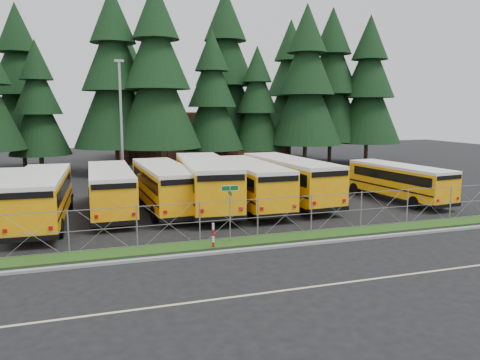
% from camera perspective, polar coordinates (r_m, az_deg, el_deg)
% --- Properties ---
extents(ground, '(120.00, 120.00, 0.00)m').
position_cam_1_polar(ground, '(25.18, 3.52, -6.14)').
color(ground, black).
rests_on(ground, ground).
extents(curb, '(50.00, 0.25, 0.12)m').
position_cam_1_polar(curb, '(22.42, 6.46, -7.88)').
color(curb, gray).
rests_on(curb, ground).
extents(grass_verge, '(50.00, 1.40, 0.06)m').
position_cam_1_polar(grass_verge, '(23.66, 5.05, -7.05)').
color(grass_verge, '#184212').
rests_on(grass_verge, ground).
extents(road_lane_line, '(50.00, 0.12, 0.01)m').
position_cam_1_polar(road_lane_line, '(18.33, 12.96, -12.05)').
color(road_lane_line, beige).
rests_on(road_lane_line, ground).
extents(chainlink_fence, '(44.00, 0.10, 2.00)m').
position_cam_1_polar(chainlink_fence, '(24.04, 4.42, -4.40)').
color(chainlink_fence, '#999BA1').
rests_on(chainlink_fence, ground).
extents(brick_building, '(22.00, 10.00, 6.00)m').
position_cam_1_polar(brick_building, '(64.48, -4.63, 5.58)').
color(brick_building, brown).
rests_on(brick_building, ground).
extents(bus_0, '(2.73, 10.08, 2.62)m').
position_cam_1_polar(bus_0, '(30.53, -26.82, -1.93)').
color(bus_0, orange).
rests_on(bus_0, ground).
extents(bus_1, '(3.07, 11.30, 2.94)m').
position_cam_1_polar(bus_1, '(28.30, -22.98, -2.12)').
color(bus_1, orange).
rests_on(bus_1, ground).
extents(bus_2, '(2.60, 10.89, 2.85)m').
position_cam_1_polar(bus_2, '(29.88, -15.53, -1.29)').
color(bus_2, orange).
rests_on(bus_2, ground).
extents(bus_3, '(3.19, 11.32, 2.94)m').
position_cam_1_polar(bus_3, '(30.21, -9.36, -0.90)').
color(bus_3, orange).
rests_on(bus_3, ground).
extents(bus_4, '(3.97, 12.50, 3.22)m').
position_cam_1_polar(bus_4, '(30.32, -4.29, -0.50)').
color(bus_4, orange).
rests_on(bus_4, ground).
extents(bus_5, '(2.70, 11.44, 3.00)m').
position_cam_1_polar(bus_5, '(30.70, 0.89, -0.58)').
color(bus_5, orange).
rests_on(bus_5, ground).
extents(bus_6, '(3.51, 11.93, 3.09)m').
position_cam_1_polar(bus_6, '(32.32, 5.71, -0.07)').
color(bus_6, orange).
rests_on(bus_6, ground).
extents(bus_east, '(3.44, 10.04, 2.58)m').
position_cam_1_polar(bus_east, '(34.68, 18.45, -0.31)').
color(bus_east, orange).
rests_on(bus_east, ground).
extents(street_sign, '(0.84, 0.55, 2.81)m').
position_cam_1_polar(street_sign, '(22.41, -1.23, -2.64)').
color(street_sign, '#999BA1').
rests_on(street_sign, ground).
extents(striped_bollard, '(0.11, 0.11, 1.20)m').
position_cam_1_polar(striped_bollard, '(21.86, -3.29, -6.80)').
color(striped_bollard, '#B20C0C').
rests_on(striped_bollard, ground).
extents(light_standard, '(0.70, 0.35, 10.14)m').
position_cam_1_polar(light_standard, '(37.67, -14.27, 6.99)').
color(light_standard, '#999BA1').
rests_on(light_standard, ground).
extents(conifer_2, '(5.92, 5.92, 13.08)m').
position_cam_1_polar(conifer_2, '(50.22, -23.38, 8.08)').
color(conifer_2, black).
rests_on(conifer_2, ground).
extents(conifer_3, '(8.17, 8.17, 18.07)m').
position_cam_1_polar(conifer_3, '(48.24, -15.04, 11.46)').
color(conifer_3, black).
rests_on(conifer_3, ground).
extents(conifer_4, '(8.30, 8.30, 18.35)m').
position_cam_1_polar(conifer_4, '(46.37, -10.08, 11.92)').
color(conifer_4, black).
rests_on(conifer_4, ground).
extents(conifer_5, '(6.64, 6.64, 14.68)m').
position_cam_1_polar(conifer_5, '(49.94, -3.42, 9.68)').
color(conifer_5, black).
rests_on(conifer_5, ground).
extents(conifer_6, '(6.00, 6.00, 13.26)m').
position_cam_1_polar(conifer_6, '(52.23, 2.09, 8.87)').
color(conifer_6, black).
rests_on(conifer_6, ground).
extents(conifer_7, '(7.95, 7.95, 17.58)m').
position_cam_1_polar(conifer_7, '(52.18, 8.06, 11.16)').
color(conifer_7, black).
rests_on(conifer_7, ground).
extents(conifer_8, '(8.18, 8.18, 18.09)m').
position_cam_1_polar(conifer_8, '(57.10, 11.08, 11.12)').
color(conifer_8, black).
rests_on(conifer_8, ground).
extents(conifer_9, '(7.72, 7.72, 17.06)m').
position_cam_1_polar(conifer_9, '(57.04, 15.37, 10.46)').
color(conifer_9, black).
rests_on(conifer_9, ground).
extents(conifer_10, '(7.93, 7.93, 17.53)m').
position_cam_1_polar(conifer_10, '(56.13, -25.27, 10.23)').
color(conifer_10, black).
rests_on(conifer_10, ground).
extents(conifer_11, '(6.56, 6.56, 14.50)m').
position_cam_1_polar(conifer_11, '(57.49, -13.03, 9.25)').
color(conifer_11, black).
rests_on(conifer_11, ground).
extents(conifer_12, '(9.10, 9.10, 20.12)m').
position_cam_1_polar(conifer_12, '(55.73, -1.79, 12.39)').
color(conifer_12, black).
rests_on(conifer_12, ground).
extents(conifer_13, '(8.12, 8.12, 17.95)m').
position_cam_1_polar(conifer_13, '(63.07, 6.15, 10.92)').
color(conifer_13, black).
rests_on(conifer_13, ground).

